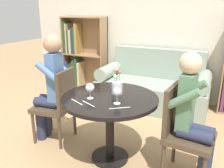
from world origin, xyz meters
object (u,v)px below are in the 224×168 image
object	(u,v)px
bookshelf_left	(80,56)
wine_glass_right	(117,92)
person_right	(194,117)
wine_glass_left	(90,88)
chair_right	(182,129)
person_left	(50,86)
flower_vase	(117,86)
chair_left	(58,103)
couch	(153,88)

from	to	relation	value
bookshelf_left	wine_glass_right	xyz separation A→B (m)	(1.70, -2.02, 0.17)
person_right	wine_glass_left	world-z (taller)	person_right
chair_right	person_right	world-z (taller)	person_right
chair_right	person_left	size ratio (longest dim) A/B	0.69
wine_glass_right	flower_vase	distance (m)	0.28
wine_glass_left	flower_vase	xyz separation A→B (m)	(0.18, 0.24, -0.02)
flower_vase	person_right	bearing A→B (deg)	-6.24
chair_left	chair_right	xyz separation A→B (m)	(1.44, -0.04, 0.00)
couch	chair_right	size ratio (longest dim) A/B	1.95
wine_glass_left	wine_glass_right	distance (m)	0.29
couch	person_left	distance (m)	1.79
couch	flower_vase	bearing A→B (deg)	-89.11
couch	chair_left	xyz separation A→B (m)	(-0.72, -1.54, 0.18)
bookshelf_left	person_right	xyz separation A→B (m)	(2.37, -1.86, -0.01)
couch	wine_glass_left	world-z (taller)	couch
bookshelf_left	chair_right	distance (m)	2.94
person_left	flower_vase	size ratio (longest dim) A/B	4.80
person_right	wine_glass_right	bearing A→B (deg)	109.68
person_left	chair_left	bearing A→B (deg)	94.03
chair_right	wine_glass_left	size ratio (longest dim) A/B	5.86
bookshelf_left	flower_vase	size ratio (longest dim) A/B	5.23
chair_left	chair_right	size ratio (longest dim) A/B	1.00
person_right	wine_glass_left	bearing A→B (deg)	104.95
wine_glass_left	couch	bearing A→B (deg)	84.87
flower_vase	wine_glass_left	bearing A→B (deg)	-126.77
person_left	bookshelf_left	bearing A→B (deg)	-163.27
couch	chair_left	bearing A→B (deg)	-115.00
person_left	wine_glass_right	distance (m)	0.97
person_left	wine_glass_right	size ratio (longest dim) A/B	8.37
person_right	wine_glass_right	size ratio (longest dim) A/B	7.88
wine_glass_right	flower_vase	xyz separation A→B (m)	(-0.11, 0.25, -0.03)
bookshelf_left	wine_glass_left	xyz separation A→B (m)	(1.40, -2.01, 0.17)
chair_left	person_left	bearing A→B (deg)	-85.97
chair_left	wine_glass_left	distance (m)	0.68
chair_left	wine_glass_left	world-z (taller)	chair_left
bookshelf_left	person_left	world-z (taller)	bookshelf_left
wine_glass_right	flower_vase	size ratio (longest dim) A/B	0.57
couch	flower_vase	world-z (taller)	flower_vase
bookshelf_left	person_right	world-z (taller)	bookshelf_left
couch	wine_glass_left	size ratio (longest dim) A/B	11.41
person_left	chair_right	bearing A→B (deg)	83.42
flower_vase	bookshelf_left	bearing A→B (deg)	131.79
person_right	flower_vase	bearing A→B (deg)	89.58
bookshelf_left	chair_left	distance (m)	2.00
chair_right	wine_glass_right	distance (m)	0.70
bookshelf_left	chair_left	size ratio (longest dim) A/B	1.57
bookshelf_left	wine_glass_left	bearing A→B (deg)	-55.12
couch	wine_glass_right	xyz separation A→B (m)	(0.14, -1.76, 0.52)
wine_glass_right	flower_vase	world-z (taller)	flower_vase
couch	person_left	world-z (taller)	person_left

